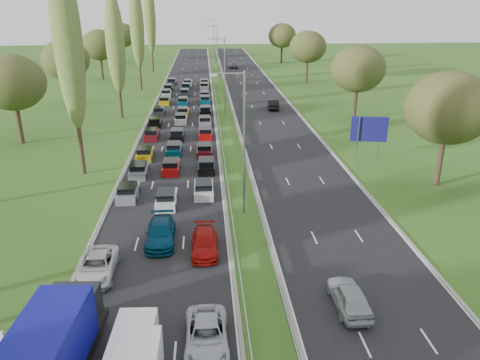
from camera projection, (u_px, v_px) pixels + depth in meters
name	position (u px, v px, depth m)	size (l,w,h in m)	color
ground	(225.00, 115.00, 74.66)	(260.00, 260.00, 0.00)	#2E4E18
near_carriageway	(183.00, 112.00, 76.51)	(10.50, 215.00, 0.04)	black
far_carriageway	(265.00, 111.00, 77.46)	(10.50, 215.00, 0.04)	black
central_reservation	(224.00, 108.00, 76.79)	(2.36, 215.00, 0.32)	gray
lamp_columns	(225.00, 79.00, 70.64)	(0.18, 140.18, 12.00)	gray
poplar_row	(99.00, 41.00, 58.07)	(2.80, 127.80, 22.44)	#2D2116
woodland_left	(1.00, 87.00, 53.86)	(8.00, 166.00, 11.10)	#2D2116
woodland_right	(378.00, 77.00, 60.87)	(8.00, 153.00, 11.10)	#2D2116
traffic_queue_fill	(182.00, 116.00, 71.79)	(9.08, 68.62, 0.80)	slate
near_car_2	(97.00, 266.00, 30.71)	(2.34, 5.07, 1.41)	silver
near_car_7	(161.00, 233.00, 35.05)	(2.11, 5.19, 1.51)	#053653
near_car_10	(207.00, 336.00, 24.38)	(2.26, 4.89, 1.36)	#B2B4BC
near_car_11	(205.00, 243.00, 33.73)	(1.92, 4.72, 1.37)	#990C09
near_car_12	(205.00, 240.00, 34.12)	(1.59, 3.95, 1.35)	white
far_car_0	(350.00, 297.00, 27.46)	(1.80, 4.48, 1.53)	#9DA1A6
far_car_1	(273.00, 104.00, 78.33)	(1.67, 4.80, 1.58)	black
far_car_2	(233.00, 65.00, 126.66)	(2.44, 5.30, 1.47)	slate
blue_lorry	(51.00, 352.00, 21.32)	(2.59, 9.33, 3.94)	black
white_van_rear	(132.00, 353.00, 22.70)	(1.97, 5.03, 2.02)	white
direction_sign	(369.00, 131.00, 51.57)	(3.94, 0.88, 5.20)	gray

